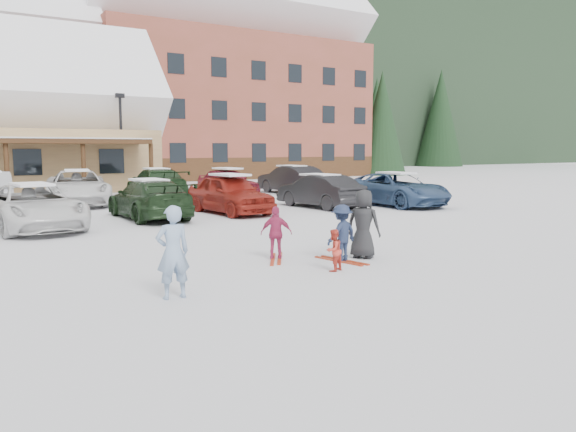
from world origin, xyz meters
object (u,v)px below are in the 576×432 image
lamp_post (121,136)px  child_navy (342,233)px  toddler_red (333,250)px  parked_car_12 (228,182)px  parked_car_2 (33,207)px  parked_car_4 (230,194)px  adult_skier (173,252)px  alpine_hotel (204,80)px  parked_car_3 (149,199)px  parked_car_5 (320,191)px  parked_car_13 (292,180)px  child_magenta (276,233)px  parked_car_11 (157,184)px  parked_car_10 (77,188)px  bystander_dark (363,224)px  parked_car_6 (396,189)px

lamp_post → child_navy: 23.10m
toddler_red → parked_car_12: (6.23, 18.03, 0.30)m
toddler_red → parked_car_2: parked_car_2 is taller
parked_car_4 → adult_skier: bearing=-125.0°
adult_skier → parked_car_4: bearing=-117.7°
alpine_hotel → parked_car_3: (-14.29, -27.99, -7.93)m
parked_car_5 → alpine_hotel: bearing=-109.2°
parked_car_12 → parked_car_13: bearing=-13.1°
child_magenta → parked_car_12: (6.60, 16.35, 0.13)m
parked_car_4 → parked_car_11: size_ratio=0.84×
child_magenta → parked_car_2: (-4.05, 8.07, 0.11)m
parked_car_10 → toddler_red: bearing=-75.7°
child_magenta → parked_car_3: parked_car_3 is taller
parked_car_3 → parked_car_13: (10.41, 6.99, 0.08)m
toddler_red → parked_car_4: (2.74, 10.54, 0.32)m
child_magenta → parked_car_4: 9.39m
alpine_hotel → parked_car_2: size_ratio=6.13×
child_magenta → lamp_post: bearing=-64.4°
parked_car_2 → toddler_red: bearing=-71.6°
parked_car_11 → alpine_hotel: bearing=-114.6°
parked_car_10 → lamp_post: bearing=68.8°
bystander_dark → parked_car_5: bearing=-61.4°
lamp_post → child_magenta: lamp_post is taller
parked_car_10 → child_magenta: bearing=-76.5°
alpine_hotel → child_navy: alpine_hotel is taller
alpine_hotel → parked_car_13: (-3.87, -21.01, -7.85)m
parked_car_12 → lamp_post: bearing=120.5°
toddler_red → parked_car_10: bearing=-104.0°
alpine_hotel → parked_car_11: bearing=-119.2°
parked_car_3 → parked_car_10: bearing=-80.4°
adult_skier → parked_car_2: adult_skier is taller
child_navy → parked_car_10: bearing=-93.0°
parked_car_2 → parked_car_4: size_ratio=1.15×
parked_car_2 → parked_car_12: size_ratio=1.18×
parked_car_3 → parked_car_10: 6.59m
adult_skier → parked_car_12: adult_skier is taller
parked_car_4 → parked_car_13: bearing=39.3°
parked_car_4 → parked_car_6: (7.58, -1.12, -0.03)m
lamp_post → toddler_red: (-2.17, -23.64, -2.79)m
bystander_dark → alpine_hotel: bearing=-49.8°
parked_car_5 → parked_car_11: (-4.67, 7.46, 0.06)m
parked_car_3 → parked_car_2: bearing=10.6°
parked_car_4 → parked_car_5: bearing=-5.6°
parked_car_2 → parked_car_11: parked_car_11 is taller
parked_car_5 → child_navy: bearing=52.1°
child_magenta → bystander_dark: bystander_dark is taller
alpine_hotel → parked_car_4: bearing=-111.6°
adult_skier → toddler_red: (3.56, 0.30, -0.35)m
parked_car_6 → parked_car_13: bearing=91.8°
parked_car_10 → parked_car_12: parked_car_10 is taller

